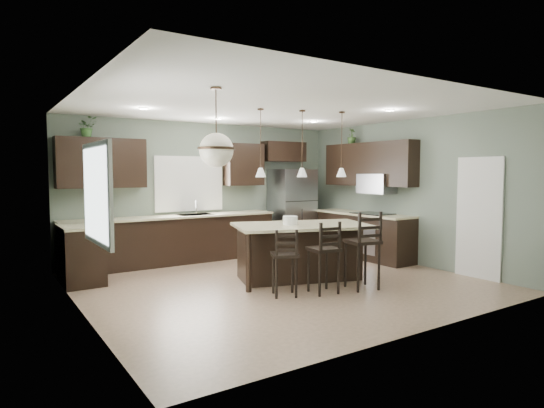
{
  "coord_description": "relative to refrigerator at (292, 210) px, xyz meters",
  "views": [
    {
      "loc": [
        -4.09,
        -5.98,
        1.78
      ],
      "look_at": [
        0.1,
        0.4,
        1.25
      ],
      "focal_mm": 30.0,
      "sensor_mm": 36.0,
      "label": 1
    }
  ],
  "objects": [
    {
      "name": "bar_stool_left",
      "position": [
        -2.34,
        -3.06,
        -0.43
      ],
      "size": [
        0.48,
        0.48,
        0.98
      ],
      "primitive_type": "cube",
      "rotation": [
        0.0,
        0.0,
        -0.43
      ],
      "color": "black",
      "rests_on": "ground"
    },
    {
      "name": "kitchen_island",
      "position": [
        -1.51,
        -2.37,
        -0.46
      ],
      "size": [
        2.47,
        1.86,
        0.92
      ],
      "primitive_type": "cube",
      "rotation": [
        0.0,
        0.0,
        -0.31
      ],
      "color": "black",
      "rests_on": "ground"
    },
    {
      "name": "window_left",
      "position": [
        -4.93,
        -3.17,
        0.62
      ],
      "size": [
        0.02,
        1.1,
        1.0
      ],
      "primitive_type": "cube",
      "color": "white",
      "rests_on": "room_shell"
    },
    {
      "name": "faucet",
      "position": [
        -2.34,
        0.03,
        0.16
      ],
      "size": [
        0.02,
        0.02,
        0.28
      ],
      "primitive_type": "cylinder",
      "color": "silver",
      "rests_on": "back_countertop"
    },
    {
      "name": "right_countertop",
      "position": [
        0.74,
        -1.49,
        -0.01
      ],
      "size": [
        0.66,
        2.35,
        0.04
      ],
      "primitive_type": "cube",
      "color": "beige",
      "rests_on": "right_lower_cabs"
    },
    {
      "name": "pendant_left",
      "position": [
        -2.18,
        -2.16,
        1.32
      ],
      "size": [
        0.17,
        0.17,
        1.1
      ],
      "primitive_type": null,
      "color": "white",
      "rests_on": "room_shell"
    },
    {
      "name": "back_upper_left",
      "position": [
        -4.09,
        0.21,
        1.02
      ],
      "size": [
        1.55,
        0.34,
        0.9
      ],
      "primitive_type": "cube",
      "color": "black",
      "rests_on": "room_shell"
    },
    {
      "name": "serving_dish",
      "position": [
        -1.7,
        -2.31,
        0.07
      ],
      "size": [
        0.24,
        0.24,
        0.14
      ],
      "primitive_type": "cylinder",
      "color": "silver",
      "rests_on": "kitchen_island"
    },
    {
      "name": "pendant_center",
      "position": [
        -1.51,
        -2.37,
        1.32
      ],
      "size": [
        0.17,
        0.17,
        1.1
      ],
      "primitive_type": null,
      "color": "white",
      "rests_on": "room_shell"
    },
    {
      "name": "bar_stool_center",
      "position": [
        -1.77,
        -3.24,
        -0.39
      ],
      "size": [
        0.45,
        0.45,
        1.07
      ],
      "primitive_type": "cube",
      "rotation": [
        0.0,
        0.0,
        -0.13
      ],
      "color": "black",
      "rests_on": "ground"
    },
    {
      "name": "room_shell",
      "position": [
        -1.94,
        -2.37,
        0.77
      ],
      "size": [
        6.0,
        6.0,
        6.0
      ],
      "color": "slate",
      "rests_on": "ground"
    },
    {
      "name": "wall_oven_front",
      "position": [
        0.45,
        -1.77,
        -0.48
      ],
      "size": [
        0.01,
        0.72,
        0.6
      ],
      "primitive_type": "cube",
      "color": "gray",
      "rests_on": "right_lower_cabs"
    },
    {
      "name": "chandelier",
      "position": [
        -3.57,
        -3.38,
        1.4
      ],
      "size": [
        0.45,
        0.45,
        0.96
      ],
      "primitive_type": null,
      "color": "#F0E5C4",
      "rests_on": "room_shell"
    },
    {
      "name": "back_upper_right",
      "position": [
        -1.14,
        0.21,
        1.02
      ],
      "size": [
        0.85,
        0.34,
        0.9
      ],
      "primitive_type": "cube",
      "color": "black",
      "rests_on": "room_shell"
    },
    {
      "name": "pendant_right",
      "position": [
        -0.85,
        -2.59,
        1.32
      ],
      "size": [
        0.17,
        0.17,
        1.1
      ],
      "primitive_type": null,
      "color": "white",
      "rests_on": "room_shell"
    },
    {
      "name": "window_back",
      "position": [
        -2.34,
        0.37,
        0.62
      ],
      "size": [
        1.35,
        0.02,
        1.0
      ],
      "primitive_type": "cube",
      "color": "white",
      "rests_on": "room_shell"
    },
    {
      "name": "left_return_countertop",
      "position": [
        -4.62,
        -0.67,
        -0.01
      ],
      "size": [
        0.66,
        0.96,
        0.04
      ],
      "primitive_type": "cube",
      "color": "beige",
      "rests_on": "left_return_cabs"
    },
    {
      "name": "plant_back_left",
      "position": [
        -4.33,
        0.18,
        1.65
      ],
      "size": [
        0.38,
        0.35,
        0.36
      ],
      "primitive_type": "imported",
      "rotation": [
        0.0,
        0.0,
        0.24
      ],
      "color": "#2D5525",
      "rests_on": "back_upper_left"
    },
    {
      "name": "right_upper_cabs",
      "position": [
        0.89,
        -1.49,
        1.02
      ],
      "size": [
        0.34,
        2.35,
        0.9
      ],
      "primitive_type": "cube",
      "color": "black",
      "rests_on": "room_shell"
    },
    {
      "name": "pantry_door",
      "position": [
        1.03,
        -3.92,
        0.09
      ],
      "size": [
        0.04,
        0.82,
        2.04
      ],
      "primitive_type": "cube",
      "color": "white",
      "rests_on": "ground"
    },
    {
      "name": "microwave",
      "position": [
        0.84,
        -1.77,
        0.62
      ],
      "size": [
        0.4,
        0.75,
        0.4
      ],
      "primitive_type": "cube",
      "color": "gray",
      "rests_on": "right_upper_cabs"
    },
    {
      "name": "cooktop",
      "position": [
        0.74,
        -1.77,
        0.02
      ],
      "size": [
        0.58,
        0.75,
        0.02
      ],
      "primitive_type": "cube",
      "color": "black",
      "rests_on": "right_countertop"
    },
    {
      "name": "ground",
      "position": [
        -1.94,
        -2.37,
        -0.93
      ],
      "size": [
        6.0,
        6.0,
        0.0
      ],
      "primitive_type": "plane",
      "color": "#9E8466",
      "rests_on": "ground"
    },
    {
      "name": "bar_stool_right",
      "position": [
        -1.11,
        -3.37,
        -0.33
      ],
      "size": [
        0.52,
        0.52,
        1.2
      ],
      "primitive_type": "cube",
      "rotation": [
        0.0,
        0.0,
        -0.2
      ],
      "color": "black",
      "rests_on": "ground"
    },
    {
      "name": "plant_right_wall",
      "position": [
        0.86,
        -1.01,
        1.65
      ],
      "size": [
        0.24,
        0.24,
        0.34
      ],
      "primitive_type": "imported",
      "rotation": [
        0.0,
        0.0,
        0.32
      ],
      "color": "#325023",
      "rests_on": "right_upper_cabs"
    },
    {
      "name": "left_return_cabs",
      "position": [
        -4.64,
        -0.67,
        -0.48
      ],
      "size": [
        0.6,
        0.9,
        0.9
      ],
      "primitive_type": "cube",
      "color": "black",
      "rests_on": "ground"
    },
    {
      "name": "sink_inset",
      "position": [
        -2.34,
        0.06,
        0.01
      ],
      "size": [
        0.7,
        0.45,
        0.01
      ],
      "primitive_type": "cube",
      "color": "gray",
      "rests_on": "back_countertop"
    },
    {
      "name": "fridge_header",
      "position": [
        -0.09,
        0.21,
        1.32
      ],
      "size": [
        1.05,
        0.34,
        0.45
      ],
      "primitive_type": "cube",
      "color": "black",
      "rests_on": "room_shell"
    },
    {
      "name": "back_countertop",
      "position": [
        -2.79,
        0.06,
        -0.01
      ],
      "size": [
        4.2,
        0.66,
        0.04
      ],
      "primitive_type": "cube",
      "color": "beige",
      "rests_on": "back_lower_cabs"
    },
    {
      "name": "back_lower_cabs",
      "position": [
        -2.79,
        0.08,
        -0.48
      ],
      "size": [
        4.2,
        0.6,
        0.9
      ],
      "primitive_type": "cube",
      "color": "black",
      "rests_on": "ground"
    },
    {
      "name": "refrigerator",
      "position": [
        0.0,
        0.0,
        0.0
      ],
      "size": [
        0.9,
        0.74,
        1.85
      ],
      "primitive_type": "cube",
      "color": "#9A9AA3",
      "rests_on": "ground"
    },
    {
      "name": "right_lower_cabs",
      "position": [
        0.76,
        -1.49,
        -0.48
      ],
      "size": [
        0.6,
        2.35,
        0.9
      ],
      "primitive_type": "cube",
      "color": "black",
      "rests_on": "ground"
    }
  ]
}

